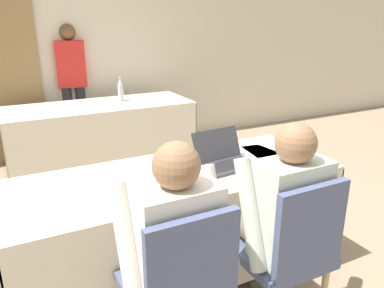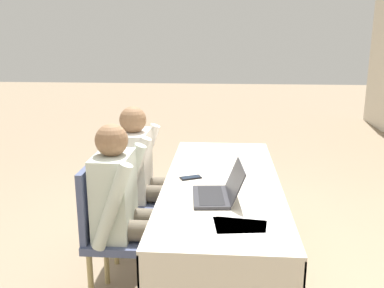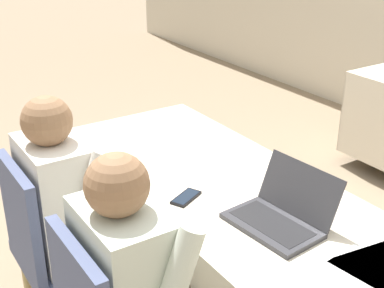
# 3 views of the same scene
# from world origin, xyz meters

# --- Properties ---
(ground_plane) EXTENTS (24.00, 24.00, 0.00)m
(ground_plane) POSITION_xyz_m (0.00, 0.00, 0.00)
(ground_plane) COLOR gray
(conference_table_near) EXTENTS (2.02, 0.77, 0.74)m
(conference_table_near) POSITION_xyz_m (0.00, 0.00, 0.57)
(conference_table_near) COLOR beige
(conference_table_near) RESTS_ON ground_plane
(laptop) EXTENTS (0.38, 0.32, 0.21)m
(laptop) POSITION_xyz_m (0.33, -0.02, 0.79)
(laptop) COLOR #333338
(laptop) RESTS_ON conference_table_near
(cell_phone) EXTENTS (0.12, 0.16, 0.01)m
(cell_phone) POSITION_xyz_m (-0.02, -0.22, 0.75)
(cell_phone) COLOR black
(cell_phone) RESTS_ON conference_table_near
(paper_beside_laptop) EXTENTS (0.30, 0.35, 0.00)m
(paper_beside_laptop) POSITION_xyz_m (-0.17, 0.01, 0.74)
(paper_beside_laptop) COLOR white
(paper_beside_laptop) RESTS_ON conference_table_near
(paper_centre_table) EXTENTS (0.25, 0.32, 0.00)m
(paper_centre_table) POSITION_xyz_m (0.69, 0.11, 0.74)
(paper_centre_table) COLOR white
(paper_centre_table) RESTS_ON conference_table_near
(paper_left_edge) EXTENTS (0.25, 0.32, 0.00)m
(paper_left_edge) POSITION_xyz_m (0.71, 0.08, 0.74)
(paper_left_edge) COLOR white
(paper_left_edge) RESTS_ON conference_table_near
(chair_near_left) EXTENTS (0.44, 0.44, 0.93)m
(chair_near_left) POSITION_xyz_m (-0.31, -0.69, 0.52)
(chair_near_left) COLOR tan
(chair_near_left) RESTS_ON ground_plane
(chair_near_right) EXTENTS (0.44, 0.44, 0.93)m
(chair_near_right) POSITION_xyz_m (0.31, -0.69, 0.52)
(chair_near_right) COLOR tan
(chair_near_right) RESTS_ON ground_plane
(person_checkered_shirt) EXTENTS (0.50, 0.52, 1.19)m
(person_checkered_shirt) POSITION_xyz_m (-0.31, -0.59, 0.68)
(person_checkered_shirt) COLOR #665B4C
(person_checkered_shirt) RESTS_ON ground_plane
(person_white_shirt) EXTENTS (0.50, 0.52, 1.19)m
(person_white_shirt) POSITION_xyz_m (0.31, -0.59, 0.68)
(person_white_shirt) COLOR #665B4C
(person_white_shirt) RESTS_ON ground_plane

